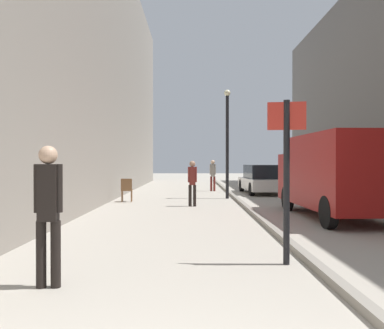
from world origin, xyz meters
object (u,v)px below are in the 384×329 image
(street_sign_post, at_px, (288,167))
(cafe_chair_near_window, at_px, (128,188))
(delivery_van, at_px, (338,174))
(lamp_post, at_px, (229,136))
(pedestrian_far_crossing, at_px, (214,173))
(pedestrian_main_foreground, at_px, (194,180))
(parked_car, at_px, (264,179))
(pedestrian_mid_block, at_px, (50,206))

(street_sign_post, relative_size, cafe_chair_near_window, 2.77)
(delivery_van, bearing_deg, lamp_post, 111.81)
(pedestrian_far_crossing, distance_m, delivery_van, 10.76)
(pedestrian_main_foreground, height_order, lamp_post, lamp_post)
(pedestrian_far_crossing, height_order, delivery_van, delivery_van)
(lamp_post, bearing_deg, delivery_van, -66.51)
(street_sign_post, bearing_deg, delivery_van, -108.04)
(delivery_van, height_order, lamp_post, lamp_post)
(delivery_van, xyz_separation_m, street_sign_post, (-2.66, -5.17, 0.26))
(pedestrian_main_foreground, distance_m, parked_car, 6.81)
(parked_car, bearing_deg, lamp_post, -128.65)
(parked_car, relative_size, street_sign_post, 1.64)
(delivery_van, distance_m, lamp_post, 6.69)
(pedestrian_main_foreground, relative_size, cafe_chair_near_window, 1.75)
(pedestrian_far_crossing, bearing_deg, delivery_van, 108.90)
(cafe_chair_near_window, bearing_deg, parked_car, 30.70)
(parked_car, relative_size, lamp_post, 0.90)
(pedestrian_mid_block, distance_m, cafe_chair_near_window, 10.86)
(lamp_post, bearing_deg, pedestrian_main_foreground, -116.77)
(pedestrian_main_foreground, bearing_deg, delivery_van, 140.87)
(pedestrian_far_crossing, distance_m, lamp_post, 4.69)
(lamp_post, bearing_deg, street_sign_post, -90.26)
(pedestrian_main_foreground, bearing_deg, parked_car, -125.01)
(pedestrian_far_crossing, height_order, lamp_post, lamp_post)
(pedestrian_mid_block, height_order, parked_car, pedestrian_mid_block)
(pedestrian_main_foreground, xyz_separation_m, parked_car, (3.55, 5.80, -0.24))
(pedestrian_far_crossing, bearing_deg, cafe_chair_near_window, 59.84)
(pedestrian_main_foreground, relative_size, street_sign_post, 0.63)
(pedestrian_far_crossing, relative_size, parked_car, 0.40)
(parked_car, xyz_separation_m, lamp_post, (-2.02, -2.77, 2.01))
(pedestrian_mid_block, distance_m, lamp_post, 12.88)
(pedestrian_main_foreground, bearing_deg, lamp_post, -120.30)
(pedestrian_mid_block, bearing_deg, cafe_chair_near_window, -90.71)
(pedestrian_main_foreground, height_order, street_sign_post, street_sign_post)
(pedestrian_main_foreground, distance_m, cafe_chair_near_window, 3.08)
(parked_car, height_order, cafe_chair_near_window, parked_car)
(pedestrian_mid_block, xyz_separation_m, street_sign_post, (3.35, 1.15, 0.49))
(pedestrian_mid_block, xyz_separation_m, delivery_van, (6.01, 6.32, 0.22))
(lamp_post, bearing_deg, pedestrian_mid_block, -105.44)
(street_sign_post, bearing_deg, pedestrian_mid_block, 28.13)
(cafe_chair_near_window, bearing_deg, lamp_post, 15.86)
(delivery_van, bearing_deg, cafe_chair_near_window, 144.67)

